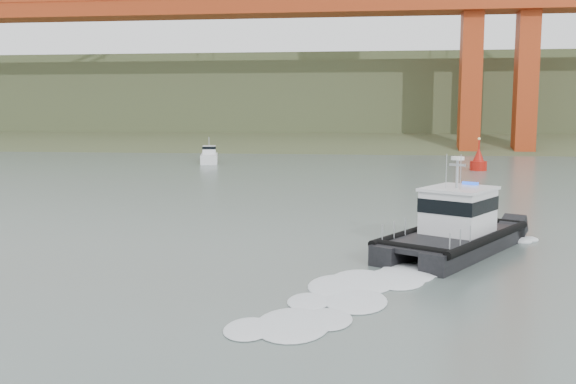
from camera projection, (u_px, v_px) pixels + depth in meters
The scene contains 5 objects.
ground at pixel (291, 278), 25.34m from camera, with size 400.00×400.00×0.00m, color #52625C.
headlands at pixel (355, 108), 147.96m from camera, with size 500.00×105.36×27.12m.
patrol_boat at pixel (455, 227), 30.01m from camera, with size 7.93×9.95×4.63m.
motorboat at pixel (209, 156), 80.35m from camera, with size 3.31×6.36×3.33m.
nav_buoy at pixel (478, 161), 70.32m from camera, with size 1.84×1.84×3.84m.
Camera 1 is at (2.93, -24.52, 6.63)m, focal length 40.00 mm.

